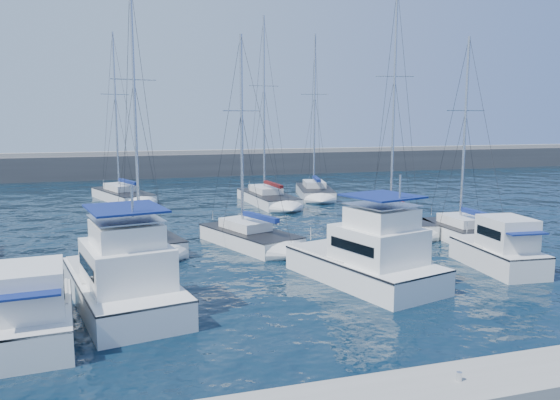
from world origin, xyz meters
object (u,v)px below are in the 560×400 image
object	(u,v)px
motor_yacht_port_outer	(29,315)
sailboat_mid_e	(466,233)
motor_yacht_stbd_inner	(369,260)
sailboat_mid_c	(249,237)
motor_yacht_stbd_outer	(500,252)
sailboat_mid_d	(394,220)
sailboat_back_c	(315,191)
motor_yacht_port_inner	(124,280)
sailboat_back_a	(123,195)
sailboat_back_b	(267,198)
sailboat_mid_b	(143,239)

from	to	relation	value
motor_yacht_port_outer	sailboat_mid_e	size ratio (longest dim) A/B	0.47
motor_yacht_stbd_inner	sailboat_mid_c	bearing A→B (deg)	95.41
motor_yacht_stbd_outer	sailboat_mid_d	world-z (taller)	sailboat_mid_d
sailboat_mid_d	sailboat_back_c	distance (m)	16.15
motor_yacht_port_inner	sailboat_back_c	xyz separation A→B (m)	(18.90, 27.82, -0.59)
motor_yacht_stbd_outer	sailboat_back_c	distance (m)	27.64
sailboat_back_a	sailboat_back_b	world-z (taller)	sailboat_back_b
motor_yacht_port_inner	motor_yacht_stbd_inner	xyz separation A→B (m)	(11.09, 0.05, 0.00)
sailboat_mid_c	sailboat_mid_d	bearing A→B (deg)	-7.65
motor_yacht_stbd_outer	sailboat_mid_d	distance (m)	11.49
sailboat_mid_d	sailboat_back_a	size ratio (longest dim) A/B	1.07
sailboat_mid_d	sailboat_mid_e	world-z (taller)	sailboat_mid_d
motor_yacht_stbd_outer	sailboat_back_a	world-z (taller)	sailboat_back_a
sailboat_mid_c	sailboat_back_c	world-z (taller)	sailboat_back_c
motor_yacht_port_outer	sailboat_mid_e	bearing A→B (deg)	16.00
motor_yacht_stbd_outer	sailboat_mid_e	world-z (taller)	sailboat_mid_e
motor_yacht_stbd_inner	sailboat_back_c	size ratio (longest dim) A/B	0.53
sailboat_mid_c	sailboat_back_a	distance (m)	22.61
sailboat_mid_d	motor_yacht_port_inner	bearing A→B (deg)	-136.43
sailboat_back_a	sailboat_back_c	xyz separation A→B (m)	(18.34, -2.92, 0.01)
motor_yacht_stbd_outer	sailboat_mid_b	xyz separation A→B (m)	(-17.29, 10.24, -0.39)
motor_yacht_port_outer	sailboat_mid_b	size ratio (longest dim) A/B	0.38
motor_yacht_stbd_outer	sailboat_back_b	world-z (taller)	sailboat_back_b
motor_yacht_stbd_inner	sailboat_back_c	distance (m)	28.85
motor_yacht_port_outer	sailboat_back_b	world-z (taller)	sailboat_back_b
sailboat_mid_e	sailboat_back_c	xyz separation A→B (m)	(-2.18, 21.38, 0.03)
motor_yacht_port_outer	motor_yacht_port_inner	bearing A→B (deg)	35.36
motor_yacht_port_outer	sailboat_back_c	bearing A→B (deg)	49.46
motor_yacht_stbd_inner	sailboat_mid_d	size ratio (longest dim) A/B	0.50
sailboat_mid_b	sailboat_back_b	distance (m)	18.79
sailboat_back_a	sailboat_back_c	bearing A→B (deg)	-28.34
motor_yacht_port_inner	sailboat_back_b	bearing A→B (deg)	51.06
sailboat_mid_b	sailboat_mid_c	bearing A→B (deg)	-23.75
sailboat_mid_b	sailboat_back_a	world-z (taller)	sailboat_mid_b
motor_yacht_stbd_outer	sailboat_mid_b	world-z (taller)	sailboat_mid_b
sailboat_back_b	sailboat_back_c	xyz separation A→B (m)	(5.69, 2.84, 0.01)
motor_yacht_port_inner	sailboat_mid_d	distance (m)	22.17
motor_yacht_port_inner	sailboat_mid_b	size ratio (longest dim) A/B	0.58
motor_yacht_stbd_outer	sailboat_back_b	xyz separation A→B (m)	(-5.40, 24.80, -0.41)
sailboat_mid_b	sailboat_back_b	xyz separation A→B (m)	(11.89, 14.56, -0.01)
motor_yacht_port_outer	sailboat_back_a	distance (m)	33.64
motor_yacht_port_inner	sailboat_mid_c	xyz separation A→B (m)	(7.57, 9.24, -0.62)
sailboat_back_b	motor_yacht_port_inner	bearing A→B (deg)	-121.24
motor_yacht_port_outer	motor_yacht_stbd_inner	world-z (taller)	motor_yacht_stbd_inner
sailboat_mid_b	motor_yacht_port_inner	bearing A→B (deg)	-110.18
motor_yacht_port_inner	sailboat_back_b	distance (m)	28.27
sailboat_back_b	sailboat_back_c	distance (m)	6.36
sailboat_mid_d	sailboat_mid_e	xyz separation A→B (m)	(2.24, -5.23, -0.02)
motor_yacht_port_outer	sailboat_mid_b	bearing A→B (deg)	66.33
sailboat_mid_c	sailboat_mid_d	world-z (taller)	sailboat_mid_d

